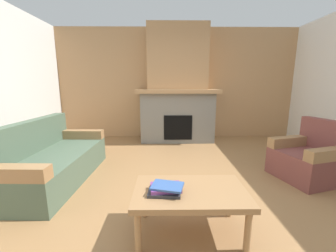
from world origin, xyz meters
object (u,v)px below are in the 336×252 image
at_px(fireplace, 177,92).
at_px(armchair, 310,159).
at_px(couch, 51,161).
at_px(coffee_table, 190,195).

bearing_deg(fireplace, armchair, -50.50).
height_order(couch, armchair, same).
distance_m(couch, armchair, 3.70).
bearing_deg(fireplace, coffee_table, -91.16).
xyz_separation_m(fireplace, armchair, (1.80, -2.18, -0.87)).
bearing_deg(couch, fireplace, 49.19).
xyz_separation_m(fireplace, coffee_table, (-0.07, -3.30, -0.79)).
bearing_deg(armchair, fireplace, 129.50).
bearing_deg(coffee_table, fireplace, 88.84).
relative_size(fireplace, couch, 1.48).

